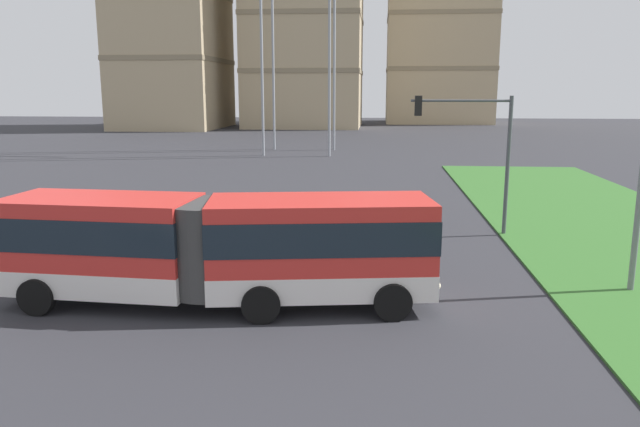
{
  "coord_description": "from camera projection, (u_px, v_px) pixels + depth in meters",
  "views": [
    {
      "loc": [
        1.84,
        -3.23,
        5.89
      ],
      "look_at": [
        0.13,
        14.92,
        2.2
      ],
      "focal_mm": 34.42,
      "sensor_mm": 36.0,
      "label": 1
    }
  ],
  "objects": [
    {
      "name": "articulated_bus",
      "position": [
        218.0,
        247.0,
        16.84
      ],
      "size": [
        11.99,
        3.43,
        3.0
      ],
      "color": "red",
      "rests_on": "ground"
    },
    {
      "name": "car_grey_wagon",
      "position": [
        171.0,
        226.0,
        23.6
      ],
      "size": [
        4.6,
        2.49,
        1.58
      ],
      "color": "slate",
      "rests_on": "ground"
    },
    {
      "name": "traffic_light_far_right",
      "position": [
        475.0,
        139.0,
        24.66
      ],
      "size": [
        4.03,
        0.28,
        5.66
      ],
      "color": "#474C51",
      "rests_on": "ground"
    }
  ]
}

